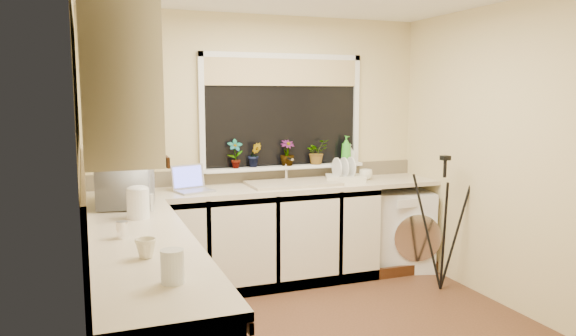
# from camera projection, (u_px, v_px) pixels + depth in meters

# --- Properties ---
(floor) EXTENTS (3.20, 3.20, 0.00)m
(floor) POSITION_uv_depth(u_px,v_px,m) (327.00, 335.00, 3.93)
(floor) COLOR brown
(floor) RESTS_ON ground
(wall_back) EXTENTS (3.20, 0.00, 3.20)m
(wall_back) POSITION_uv_depth(u_px,v_px,m) (262.00, 147.00, 5.16)
(wall_back) COLOR beige
(wall_back) RESTS_ON ground
(wall_front) EXTENTS (3.20, 0.00, 3.20)m
(wall_front) POSITION_uv_depth(u_px,v_px,m) (473.00, 209.00, 2.38)
(wall_front) COLOR beige
(wall_front) RESTS_ON ground
(wall_left) EXTENTS (0.00, 3.00, 3.00)m
(wall_left) POSITION_uv_depth(u_px,v_px,m) (81.00, 179.00, 3.21)
(wall_left) COLOR beige
(wall_left) RESTS_ON ground
(wall_right) EXTENTS (0.00, 3.00, 3.00)m
(wall_right) POSITION_uv_depth(u_px,v_px,m) (512.00, 157.00, 4.33)
(wall_right) COLOR beige
(wall_right) RESTS_ON ground
(base_cabinet_back) EXTENTS (2.55, 0.60, 0.86)m
(base_cabinet_back) POSITION_uv_depth(u_px,v_px,m) (238.00, 240.00, 4.88)
(base_cabinet_back) COLOR silver
(base_cabinet_back) RESTS_ON floor
(base_cabinet_left) EXTENTS (0.54, 2.40, 0.86)m
(base_cabinet_left) POSITION_uv_depth(u_px,v_px,m) (144.00, 320.00, 3.14)
(base_cabinet_left) COLOR silver
(base_cabinet_left) RESTS_ON floor
(worktop_back) EXTENTS (3.20, 0.60, 0.04)m
(worktop_back) POSITION_uv_depth(u_px,v_px,m) (272.00, 188.00, 4.93)
(worktop_back) COLOR beige
(worktop_back) RESTS_ON base_cabinet_back
(worktop_left) EXTENTS (0.60, 2.40, 0.04)m
(worktop_left) POSITION_uv_depth(u_px,v_px,m) (141.00, 244.00, 3.08)
(worktop_left) COLOR beige
(worktop_left) RESTS_ON base_cabinet_left
(upper_cabinet) EXTENTS (0.28, 1.90, 0.70)m
(upper_cabinet) POSITION_uv_depth(u_px,v_px,m) (109.00, 78.00, 2.77)
(upper_cabinet) COLOR silver
(upper_cabinet) RESTS_ON wall_left
(splashback_left) EXTENTS (0.02, 2.40, 0.45)m
(splashback_left) POSITION_uv_depth(u_px,v_px,m) (85.00, 205.00, 2.95)
(splashback_left) COLOR beige
(splashback_left) RESTS_ON wall_left
(splashback_back) EXTENTS (3.20, 0.02, 0.14)m
(splashback_back) POSITION_uv_depth(u_px,v_px,m) (262.00, 174.00, 5.18)
(splashback_back) COLOR beige
(splashback_back) RESTS_ON wall_back
(window_glass) EXTENTS (1.50, 0.02, 1.00)m
(window_glass) POSITION_uv_depth(u_px,v_px,m) (282.00, 112.00, 5.17)
(window_glass) COLOR black
(window_glass) RESTS_ON wall_back
(window_blind) EXTENTS (1.50, 0.02, 0.25)m
(window_blind) POSITION_uv_depth(u_px,v_px,m) (283.00, 72.00, 5.10)
(window_blind) COLOR tan
(window_blind) RESTS_ON wall_back
(windowsill) EXTENTS (1.60, 0.14, 0.03)m
(windowsill) POSITION_uv_depth(u_px,v_px,m) (284.00, 167.00, 5.19)
(windowsill) COLOR white
(windowsill) RESTS_ON wall_back
(sink) EXTENTS (0.82, 0.46, 0.03)m
(sink) POSITION_uv_depth(u_px,v_px,m) (293.00, 183.00, 4.99)
(sink) COLOR tan
(sink) RESTS_ON worktop_back
(faucet) EXTENTS (0.03, 0.03, 0.24)m
(faucet) POSITION_uv_depth(u_px,v_px,m) (286.00, 169.00, 5.15)
(faucet) COLOR silver
(faucet) RESTS_ON worktop_back
(washing_machine) EXTENTS (0.68, 0.67, 0.78)m
(washing_machine) POSITION_uv_depth(u_px,v_px,m) (401.00, 229.00, 5.44)
(washing_machine) COLOR white
(washing_machine) RESTS_ON floor
(laptop) EXTENTS (0.36, 0.33, 0.22)m
(laptop) POSITION_uv_depth(u_px,v_px,m) (192.00, 184.00, 4.66)
(laptop) COLOR #9D9CA3
(laptop) RESTS_ON worktop_back
(kettle) EXTENTS (0.15, 0.15, 0.20)m
(kettle) POSITION_uv_depth(u_px,v_px,m) (138.00, 204.00, 3.63)
(kettle) COLOR white
(kettle) RESTS_ON worktop_left
(dish_rack) EXTENTS (0.45, 0.40, 0.06)m
(dish_rack) POSITION_uv_depth(u_px,v_px,m) (345.00, 178.00, 5.20)
(dish_rack) COLOR beige
(dish_rack) RESTS_ON worktop_back
(tripod) EXTENTS (0.61, 0.61, 1.20)m
(tripod) POSITION_uv_depth(u_px,v_px,m) (443.00, 223.00, 4.78)
(tripod) COLOR black
(tripod) RESTS_ON floor
(glass_jug) EXTENTS (0.10, 0.10, 0.15)m
(glass_jug) POSITION_uv_depth(u_px,v_px,m) (172.00, 266.00, 2.38)
(glass_jug) COLOR silver
(glass_jug) RESTS_ON worktop_left
(steel_jar) EXTENTS (0.07, 0.07, 0.10)m
(steel_jar) POSITION_uv_depth(u_px,v_px,m) (122.00, 230.00, 3.13)
(steel_jar) COLOR white
(steel_jar) RESTS_ON worktop_left
(microwave) EXTENTS (0.47, 0.62, 0.31)m
(microwave) POSITION_uv_depth(u_px,v_px,m) (127.00, 184.00, 4.07)
(microwave) COLOR silver
(microwave) RESTS_ON worktop_left
(plant_a) EXTENTS (0.15, 0.11, 0.27)m
(plant_a) POSITION_uv_depth(u_px,v_px,m) (235.00, 154.00, 4.96)
(plant_a) COLOR #999999
(plant_a) RESTS_ON windowsill
(plant_b) EXTENTS (0.14, 0.12, 0.23)m
(plant_b) POSITION_uv_depth(u_px,v_px,m) (255.00, 155.00, 5.06)
(plant_b) COLOR #999999
(plant_b) RESTS_ON windowsill
(plant_c) EXTENTS (0.14, 0.14, 0.24)m
(plant_c) POSITION_uv_depth(u_px,v_px,m) (287.00, 153.00, 5.16)
(plant_c) COLOR #999999
(plant_c) RESTS_ON windowsill
(plant_d) EXTENTS (0.26, 0.24, 0.24)m
(plant_d) POSITION_uv_depth(u_px,v_px,m) (317.00, 152.00, 5.27)
(plant_d) COLOR #999999
(plant_d) RESTS_ON windowsill
(soap_bottle_green) EXTENTS (0.12, 0.12, 0.27)m
(soap_bottle_green) POSITION_uv_depth(u_px,v_px,m) (346.00, 149.00, 5.37)
(soap_bottle_green) COLOR green
(soap_bottle_green) RESTS_ON windowsill
(soap_bottle_clear) EXTENTS (0.10, 0.10, 0.18)m
(soap_bottle_clear) POSITION_uv_depth(u_px,v_px,m) (350.00, 153.00, 5.42)
(soap_bottle_clear) COLOR #999999
(soap_bottle_clear) RESTS_ON windowsill
(cup_back) EXTENTS (0.17, 0.17, 0.10)m
(cup_back) POSITION_uv_depth(u_px,v_px,m) (366.00, 175.00, 5.28)
(cup_back) COLOR white
(cup_back) RESTS_ON worktop_back
(cup_left) EXTENTS (0.14, 0.14, 0.10)m
(cup_left) POSITION_uv_depth(u_px,v_px,m) (146.00, 248.00, 2.75)
(cup_left) COLOR beige
(cup_left) RESTS_ON worktop_left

